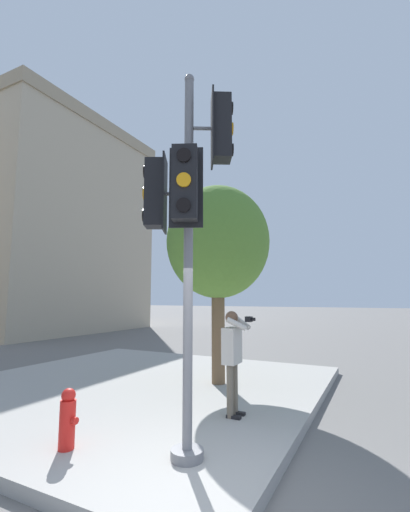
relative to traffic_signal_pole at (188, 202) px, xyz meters
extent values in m
cube|color=#9E9B96|center=(2.82, 3.01, -3.26)|extent=(8.00, 8.00, 0.18)
cylinder|color=slate|center=(0.09, 0.04, -3.12)|extent=(0.40, 0.40, 0.12)
cylinder|color=slate|center=(0.09, 0.04, -0.66)|extent=(0.12, 0.12, 4.80)
sphere|color=slate|center=(0.09, 0.04, 1.78)|extent=(0.13, 0.13, 0.13)
cylinder|color=slate|center=(0.00, 0.21, 0.14)|extent=(0.17, 0.26, 0.05)
cube|color=black|center=(-0.12, 0.44, 0.14)|extent=(0.38, 0.35, 0.90)
cube|color=black|center=(-0.05, 0.32, 0.14)|extent=(0.38, 0.21, 1.02)
cylinder|color=black|center=(-0.18, 0.56, 0.44)|extent=(0.16, 0.10, 0.17)
cylinder|color=orange|center=(-0.18, 0.56, 0.14)|extent=(0.16, 0.10, 0.17)
cylinder|color=black|center=(-0.18, 0.56, -0.16)|extent=(0.16, 0.10, 0.17)
cylinder|color=slate|center=(0.19, -0.13, 1.06)|extent=(0.17, 0.26, 0.05)
cube|color=black|center=(0.31, -0.35, 1.06)|extent=(0.38, 0.36, 0.90)
cube|color=black|center=(0.25, -0.24, 1.06)|extent=(0.38, 0.23, 1.02)
cylinder|color=black|center=(0.38, -0.47, 1.36)|extent=(0.16, 0.11, 0.17)
cylinder|color=orange|center=(0.38, -0.47, 1.06)|extent=(0.16, 0.11, 0.17)
cylinder|color=black|center=(0.38, -0.47, 0.76)|extent=(0.16, 0.11, 0.17)
cylinder|color=slate|center=(-0.09, -0.04, 0.13)|extent=(0.27, 0.16, 0.05)
cube|color=black|center=(-0.32, -0.14, 0.13)|extent=(0.34, 0.37, 0.90)
cube|color=black|center=(-0.20, -0.09, 0.13)|extent=(0.19, 0.39, 1.02)
cylinder|color=black|center=(-0.44, -0.20, 0.43)|extent=(0.10, 0.17, 0.17)
cylinder|color=orange|center=(-0.44, -0.20, 0.13)|extent=(0.10, 0.17, 0.17)
cylinder|color=black|center=(-0.44, -0.20, -0.17)|extent=(0.10, 0.17, 0.17)
cube|color=black|center=(1.67, 0.08, -3.15)|extent=(0.09, 0.24, 0.05)
cube|color=black|center=(1.87, 0.08, -3.15)|extent=(0.09, 0.24, 0.05)
cylinder|color=#6B6051|center=(1.67, 0.14, -2.75)|extent=(0.11, 0.11, 0.84)
cylinder|color=#6B6051|center=(1.87, 0.14, -2.75)|extent=(0.11, 0.11, 0.84)
cube|color=beige|center=(1.77, 0.14, -2.03)|extent=(0.40, 0.22, 0.60)
sphere|color=brown|center=(1.77, 0.14, -1.57)|extent=(0.22, 0.22, 0.22)
cube|color=black|center=(1.77, -0.17, -1.59)|extent=(0.12, 0.10, 0.09)
cylinder|color=black|center=(1.77, -0.24, -1.59)|extent=(0.06, 0.08, 0.06)
cylinder|color=beige|center=(1.63, 0.00, -1.66)|extent=(0.23, 0.35, 0.23)
cylinder|color=beige|center=(1.90, 0.00, -1.66)|extent=(0.23, 0.35, 0.23)
cylinder|color=brown|center=(3.63, 1.26, -1.96)|extent=(0.31, 0.31, 2.43)
ellipsoid|color=#568433|center=(3.63, 1.26, 0.11)|extent=(2.45, 2.45, 2.70)
cylinder|color=red|center=(-0.37, 1.58, -2.87)|extent=(0.20, 0.20, 0.61)
sphere|color=red|center=(-0.37, 1.58, -2.51)|extent=(0.18, 0.18, 0.18)
cylinder|color=red|center=(-0.37, 1.44, -2.80)|extent=(0.09, 0.06, 0.09)
cube|color=tan|center=(11.75, 18.70, 3.06)|extent=(11.06, 11.18, 12.83)
cube|color=gray|center=(11.75, 18.70, 9.87)|extent=(11.26, 11.38, 0.80)
camera|label=1|loc=(-3.73, -2.15, -1.23)|focal=24.00mm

